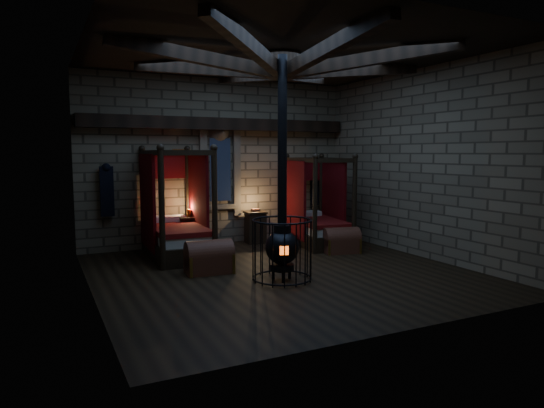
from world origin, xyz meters
name	(u,v)px	position (x,y,z in m)	size (l,w,h in m)	color
room	(280,78)	(0.00, 0.09, 3.74)	(7.02, 7.02, 4.29)	black
bed_left	(176,230)	(-1.46, 2.37, 0.59)	(1.28, 2.33, 2.39)	black
bed_right	(317,223)	(2.16, 2.24, 0.55)	(1.42, 2.25, 2.21)	black
trunk_left	(209,258)	(-1.29, 0.59, 0.29)	(0.94, 0.63, 0.66)	#5D2D1D
trunk_right	(341,241)	(2.11, 1.07, 0.27)	(0.92, 0.68, 0.61)	#5D2D1D
nightstand_left	(189,232)	(-0.97, 3.00, 0.41)	(0.55, 0.53, 0.98)	black
nightstand_right	(255,227)	(0.80, 3.06, 0.42)	(0.55, 0.53, 0.89)	black
stove	(282,245)	(-0.26, -0.51, 0.66)	(1.10, 1.10, 4.05)	black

